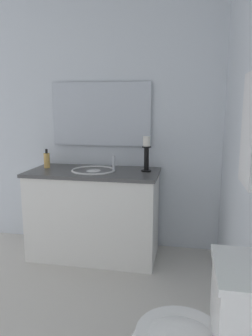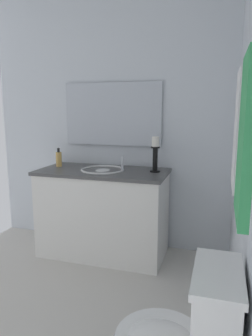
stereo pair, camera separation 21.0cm
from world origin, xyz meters
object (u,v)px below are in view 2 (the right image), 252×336
(candle_holder_tall, at_px, (155,153))
(soap_bottle, at_px, (59,159))
(sink_basin, at_px, (103,174))
(towel_bar, at_px, (252,68))
(towel_center, at_px, (246,139))
(vanity_cabinet, at_px, (103,212))
(towel_near_vanity, at_px, (239,131))
(mirror, at_px, (112,114))

(candle_holder_tall, xyz_separation_m, soap_bottle, (0.01, -0.95, -0.09))
(sink_basin, relative_size, candle_holder_tall, 1.28)
(sink_basin, xyz_separation_m, towel_bar, (1.43, 1.11, 0.73))
(sink_basin, relative_size, towel_center, 0.81)
(sink_basin, distance_m, candle_holder_tall, 0.52)
(towel_bar, xyz_separation_m, towel_center, (0.21, -0.02, -0.23))
(vanity_cabinet, bearing_deg, towel_bar, 37.94)
(candle_holder_tall, distance_m, towel_near_vanity, 1.45)
(vanity_cabinet, distance_m, soap_bottle, 0.67)
(sink_basin, bearing_deg, vanity_cabinet, -90.00)
(soap_bottle, height_order, towel_near_vanity, towel_near_vanity)
(soap_bottle, bearing_deg, mirror, 115.85)
(mirror, bearing_deg, sink_basin, 0.20)
(sink_basin, bearing_deg, candle_holder_tall, 97.34)
(sink_basin, relative_size, towel_near_vanity, 0.80)
(towel_bar, xyz_separation_m, towel_near_vanity, (-0.21, -0.02, -0.23))
(soap_bottle, distance_m, towel_center, 2.34)
(towel_near_vanity, height_order, towel_center, same)
(vanity_cabinet, xyz_separation_m, towel_bar, (1.43, 1.11, 1.10))
(candle_holder_tall, bearing_deg, towel_bar, 23.19)
(vanity_cabinet, xyz_separation_m, soap_bottle, (-0.05, -0.47, 0.48))
(sink_basin, height_order, towel_bar, towel_bar)
(soap_bottle, bearing_deg, candle_holder_tall, 90.61)
(vanity_cabinet, distance_m, candle_holder_tall, 0.75)
(towel_center, bearing_deg, mirror, -150.30)
(towel_near_vanity, distance_m, towel_center, 0.42)
(towel_center, bearing_deg, soap_bottle, -137.15)
(mirror, height_order, candle_holder_tall, mirror)
(candle_holder_tall, distance_m, towel_bar, 1.70)
(towel_bar, bearing_deg, mirror, -146.91)
(vanity_cabinet, height_order, sink_basin, sink_basin)
(mirror, bearing_deg, soap_bottle, -64.15)
(candle_holder_tall, height_order, soap_bottle, candle_holder_tall)
(soap_bottle, distance_m, towel_near_vanity, 2.05)
(sink_basin, distance_m, towel_center, 2.03)
(candle_holder_tall, distance_m, soap_bottle, 0.95)
(vanity_cabinet, xyz_separation_m, towel_center, (1.64, 1.09, 0.87))
(soap_bottle, height_order, towel_bar, towel_bar)
(candle_holder_tall, relative_size, towel_bar, 0.37)
(sink_basin, bearing_deg, towel_near_vanity, 41.97)
(vanity_cabinet, distance_m, mirror, 0.95)
(vanity_cabinet, relative_size, towel_bar, 1.41)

